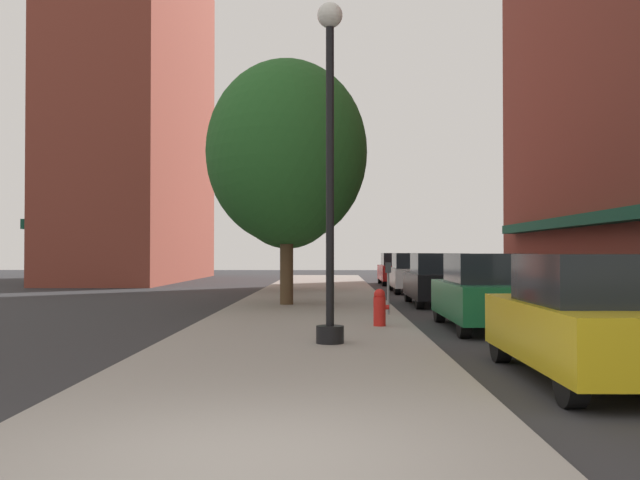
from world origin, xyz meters
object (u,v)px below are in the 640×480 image
object	(u,v)px
car_white	(412,273)
car_black	(438,280)
tree_mid	(288,184)
fire_hydrant	(380,307)
car_red	(397,269)
car_green	(486,293)
lamppost	(330,165)
car_yellow	(591,320)
parking_meter_near	(388,281)
tree_near	(287,153)

from	to	relation	value
car_white	car_black	bearing A→B (deg)	-90.06
tree_mid	fire_hydrant	bearing A→B (deg)	-78.65
car_black	car_red	distance (m)	14.41
car_green	tree_mid	bearing A→B (deg)	112.43
car_white	fire_hydrant	bearing A→B (deg)	-99.07
car_black	car_red	size ratio (longest dim) A/B	1.00
tree_mid	car_white	xyz separation A→B (m)	(5.24, 0.53, -3.75)
car_black	car_red	world-z (taller)	same
fire_hydrant	car_red	xyz separation A→B (m)	(2.36, 21.96, 0.29)
lamppost	car_yellow	world-z (taller)	lamppost
fire_hydrant	car_white	distance (m)	15.05
tree_mid	car_red	world-z (taller)	tree_mid
parking_meter_near	car_yellow	xyz separation A→B (m)	(1.95, -8.69, -0.14)
car_white	lamppost	bearing A→B (deg)	-100.91
tree_mid	car_red	xyz separation A→B (m)	(5.24, 7.63, -3.75)
tree_mid	car_black	distance (m)	9.36
fire_hydrant	tree_near	world-z (taller)	tree_near
parking_meter_near	car_white	bearing A→B (deg)	80.76
parking_meter_near	car_yellow	world-z (taller)	car_yellow
parking_meter_near	tree_near	xyz separation A→B (m)	(-2.80, 3.39, 3.76)
tree_mid	car_yellow	size ratio (longest dim) A/B	1.67
lamppost	tree_near	size ratio (longest dim) A/B	0.80
tree_near	tree_mid	bearing A→B (deg)	93.43
lamppost	tree_mid	xyz separation A→B (m)	(-1.83, 17.22, 1.36)
tree_mid	car_yellow	world-z (taller)	tree_mid
lamppost	car_red	bearing A→B (deg)	82.20
lamppost	car_black	distance (m)	11.23
tree_mid	car_red	bearing A→B (deg)	55.53
lamppost	car_green	world-z (taller)	lamppost
car_green	car_yellow	bearing A→B (deg)	-88.20
tree_near	car_black	xyz separation A→B (m)	(4.75, 1.29, -3.90)
lamppost	car_black	size ratio (longest dim) A/B	1.37
lamppost	car_yellow	size ratio (longest dim) A/B	1.37
lamppost	parking_meter_near	distance (m)	6.36
parking_meter_near	car_red	bearing A→B (deg)	84.17
car_red	fire_hydrant	bearing A→B (deg)	-95.57
tree_near	car_yellow	distance (m)	13.55
tree_near	car_green	size ratio (longest dim) A/B	1.72
car_black	car_yellow	bearing A→B (deg)	-90.63
lamppost	parking_meter_near	world-z (taller)	lamppost
tree_near	car_red	distance (m)	16.86
tree_near	car_white	bearing A→B (deg)	61.09
parking_meter_near	car_white	world-z (taller)	car_white
car_yellow	fire_hydrant	bearing A→B (deg)	111.24
parking_meter_near	car_red	world-z (taller)	car_red
lamppost	car_green	bearing A→B (deg)	44.29
fire_hydrant	car_green	world-z (taller)	car_green
fire_hydrant	tree_mid	size ratio (longest dim) A/B	0.11
parking_meter_near	tree_mid	size ratio (longest dim) A/B	0.18
fire_hydrant	car_green	bearing A→B (deg)	10.34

